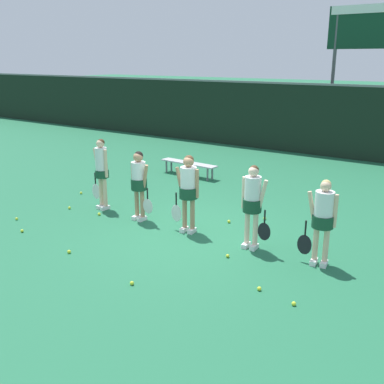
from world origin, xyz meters
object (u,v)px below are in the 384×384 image
(player_1, at_px, (139,180))
(tennis_ball_5, at_px, (22,231))
(tennis_ball_1, at_px, (228,256))
(tennis_ball_10, at_px, (99,214))
(tennis_ball_3, at_px, (259,289))
(player_2, at_px, (188,187))
(tennis_ball_4, at_px, (17,219))
(tennis_ball_0, at_px, (81,193))
(scoreboard, at_px, (374,39))
(player_3, at_px, (253,200))
(tennis_ball_7, at_px, (229,221))
(tennis_ball_9, at_px, (69,252))
(bench_courtside, at_px, (189,164))
(player_0, at_px, (102,169))
(tennis_ball_11, at_px, (132,283))
(tennis_ball_2, at_px, (69,208))
(player_4, at_px, (323,216))
(tennis_ball_8, at_px, (265,218))
(tennis_ball_6, at_px, (294,304))

(player_1, relative_size, tennis_ball_5, 24.47)
(tennis_ball_1, height_order, tennis_ball_10, tennis_ball_10)
(tennis_ball_3, distance_m, tennis_ball_5, 5.44)
(player_2, distance_m, tennis_ball_4, 4.21)
(player_2, relative_size, tennis_ball_10, 24.10)
(player_2, distance_m, tennis_ball_0, 4.24)
(scoreboard, xyz_separation_m, tennis_ball_0, (-4.85, -10.72, -4.31))
(player_3, distance_m, tennis_ball_7, 1.73)
(scoreboard, distance_m, tennis_ball_9, 14.39)
(tennis_ball_7, distance_m, tennis_ball_9, 3.65)
(scoreboard, xyz_separation_m, tennis_ball_3, (1.67, -12.81, -4.30))
(bench_courtside, bearing_deg, tennis_ball_9, -73.31)
(player_3, distance_m, tennis_ball_4, 5.61)
(player_0, relative_size, tennis_ball_9, 25.33)
(tennis_ball_10, height_order, tennis_ball_11, tennis_ball_10)
(tennis_ball_2, bearing_deg, tennis_ball_9, -41.00)
(scoreboard, relative_size, bench_courtside, 2.73)
(player_1, xyz_separation_m, tennis_ball_1, (2.74, -0.65, -0.93))
(player_2, relative_size, tennis_ball_2, 25.40)
(tennis_ball_0, xyz_separation_m, tennis_ball_10, (1.71, -0.97, 0.00))
(tennis_ball_1, distance_m, tennis_ball_10, 3.76)
(player_4, bearing_deg, tennis_ball_8, 131.71)
(tennis_ball_3, xyz_separation_m, tennis_ball_7, (-1.98, 2.44, 0.00))
(tennis_ball_10, bearing_deg, tennis_ball_7, 25.07)
(bench_courtside, distance_m, tennis_ball_8, 4.51)
(tennis_ball_0, height_order, tennis_ball_2, same)
(tennis_ball_9, bearing_deg, tennis_ball_7, 61.81)
(player_3, xyz_separation_m, tennis_ball_8, (-0.48, 1.63, -0.96))
(scoreboard, height_order, tennis_ball_3, scoreboard)
(tennis_ball_0, xyz_separation_m, tennis_ball_4, (0.35, -2.30, -0.00))
(player_2, xyz_separation_m, tennis_ball_5, (-2.96, -2.08, -0.98))
(tennis_ball_2, bearing_deg, bench_courtside, 82.76)
(player_3, bearing_deg, player_1, 177.13)
(tennis_ball_4, distance_m, tennis_ball_11, 4.41)
(tennis_ball_0, relative_size, tennis_ball_2, 1.01)
(scoreboard, distance_m, tennis_ball_10, 12.85)
(tennis_ball_5, height_order, tennis_ball_8, tennis_ball_8)
(player_1, xyz_separation_m, tennis_ball_6, (4.45, -1.58, -0.93))
(tennis_ball_2, bearing_deg, tennis_ball_10, 4.93)
(tennis_ball_11, bearing_deg, tennis_ball_7, 92.24)
(bench_courtside, relative_size, player_0, 1.16)
(tennis_ball_5, distance_m, tennis_ball_10, 1.82)
(tennis_ball_4, bearing_deg, tennis_ball_5, -27.65)
(tennis_ball_4, bearing_deg, tennis_ball_1, 11.21)
(tennis_ball_2, distance_m, tennis_ball_9, 2.75)
(player_3, distance_m, tennis_ball_1, 1.18)
(tennis_ball_7, bearing_deg, player_1, -151.72)
(tennis_ball_1, distance_m, tennis_ball_8, 2.32)
(tennis_ball_1, bearing_deg, player_2, 154.12)
(player_0, height_order, player_4, player_0)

